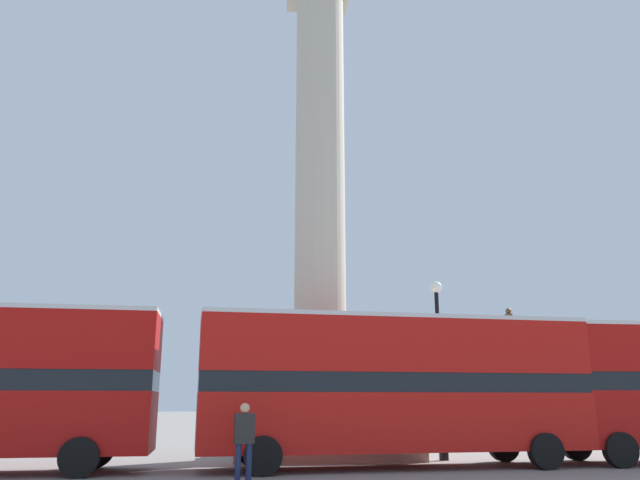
# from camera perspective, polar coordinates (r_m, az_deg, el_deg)

# --- Properties ---
(ground_plane) EXTENTS (200.00, 200.00, 0.00)m
(ground_plane) POSITION_cam_1_polar(r_m,az_deg,el_deg) (23.41, 0.00, -19.10)
(ground_plane) COLOR gray
(monument_column) EXTENTS (6.12, 6.12, 20.85)m
(monument_column) POSITION_cam_1_polar(r_m,az_deg,el_deg) (23.85, 0.00, -2.66)
(monument_column) COLOR #BCB29E
(monument_column) RESTS_ON ground_plane
(bus_a) EXTENTS (11.60, 3.39, 4.32)m
(bus_a) POSITION_cam_1_polar(r_m,az_deg,el_deg) (19.10, 6.81, -12.86)
(bus_a) COLOR #B7140F
(bus_a) RESTS_ON ground_plane
(equestrian_statue) EXTENTS (4.00, 3.65, 6.29)m
(equestrian_statue) POSITION_cam_1_polar(r_m,az_deg,el_deg) (31.76, 17.44, -13.93)
(equestrian_statue) COLOR #BCB29E
(equestrian_statue) RESTS_ON ground_plane
(street_lamp) EXTENTS (0.41, 0.41, 5.92)m
(street_lamp) POSITION_cam_1_polar(r_m,az_deg,el_deg) (21.85, 10.86, -10.69)
(street_lamp) COLOR black
(street_lamp) RESTS_ON ground_plane
(pedestrian_near_lamp) EXTENTS (0.50, 0.25, 1.83)m
(pedestrian_near_lamp) POSITION_cam_1_polar(r_m,az_deg,el_deg) (15.70, -6.95, -17.41)
(pedestrian_near_lamp) COLOR #192347
(pedestrian_near_lamp) RESTS_ON ground_plane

